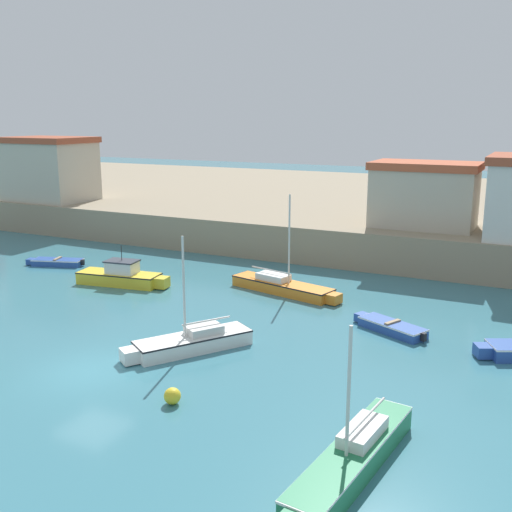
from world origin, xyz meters
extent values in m
plane|color=teal|center=(0.00, 0.00, 0.00)|extent=(200.00, 200.00, 0.00)
cube|color=gray|center=(0.00, 39.54, 1.25)|extent=(120.00, 40.00, 2.50)
cube|color=yellow|center=(-6.92, 10.37, 0.36)|extent=(5.09, 2.24, 0.72)
cube|color=yellow|center=(-4.14, 10.79, 0.36)|extent=(0.80, 0.93, 0.61)
cube|color=black|center=(-6.92, 10.37, 0.68)|extent=(5.14, 2.26, 0.07)
cube|color=silver|center=(-6.67, 10.41, 1.06)|extent=(1.87, 1.39, 0.68)
cube|color=#2D333D|center=(-6.67, 10.41, 1.44)|extent=(2.03, 1.49, 0.08)
cylinder|color=black|center=(-6.67, 10.41, 1.93)|extent=(0.04, 0.04, 0.90)
cube|color=white|center=(2.48, 3.63, 0.32)|extent=(3.95, 4.95, 0.64)
cube|color=white|center=(0.92, 1.28, 0.32)|extent=(1.01, 0.97, 0.55)
cube|color=black|center=(2.48, 3.63, 0.60)|extent=(3.99, 5.00, 0.07)
cylinder|color=silver|center=(2.27, 3.32, 2.82)|extent=(0.10, 0.10, 4.35)
cylinder|color=silver|center=(2.82, 4.15, 1.19)|extent=(1.31, 1.91, 0.08)
cube|color=silver|center=(2.75, 4.04, 0.82)|extent=(1.66, 1.80, 0.36)
cube|color=#284C9E|center=(9.56, 9.50, 0.23)|extent=(3.38, 2.39, 0.46)
cube|color=#284C9E|center=(7.89, 10.30, 0.23)|extent=(0.72, 0.77, 0.39)
cube|color=white|center=(9.56, 9.50, 0.42)|extent=(3.41, 2.42, 0.07)
cube|color=#997F5B|center=(9.56, 9.50, 0.50)|extent=(0.59, 0.95, 0.08)
cube|color=black|center=(11.12, 8.76, 0.28)|extent=(0.27, 0.27, 0.36)
cube|color=#237A4C|center=(11.26, -2.04, 0.37)|extent=(1.93, 6.48, 0.74)
cube|color=white|center=(11.26, -2.04, 0.70)|extent=(1.95, 6.54, 0.07)
cylinder|color=silver|center=(11.20, -2.51, 2.60)|extent=(0.10, 0.10, 3.73)
cylinder|color=silver|center=(11.35, -1.25, 1.29)|extent=(0.41, 2.86, 0.08)
cube|color=silver|center=(11.33, -1.40, 0.92)|extent=(1.06, 2.00, 0.36)
cube|color=orange|center=(2.40, 13.13, 0.31)|extent=(6.40, 2.81, 0.62)
cube|color=orange|center=(5.75, 12.34, 0.31)|extent=(0.80, 0.91, 0.52)
cube|color=black|center=(2.40, 13.13, 0.58)|extent=(6.47, 2.84, 0.07)
cylinder|color=silver|center=(2.86, 13.02, 3.11)|extent=(0.10, 0.10, 4.99)
cylinder|color=silver|center=(1.64, 13.31, 1.17)|extent=(2.75, 0.72, 0.08)
cube|color=silver|center=(1.79, 13.27, 0.80)|extent=(2.05, 1.40, 0.36)
cube|color=#284C9E|center=(13.63, 8.20, 0.29)|extent=(0.87, 0.93, 0.49)
cube|color=#284C9E|center=(-13.58, 12.28, 0.22)|extent=(3.44, 2.09, 0.43)
cube|color=#284C9E|center=(-15.37, 11.69, 0.22)|extent=(0.67, 0.74, 0.37)
cube|color=white|center=(-13.58, 12.28, 0.39)|extent=(3.48, 2.11, 0.07)
cube|color=#997F5B|center=(-13.58, 12.28, 0.47)|extent=(0.49, 0.97, 0.08)
cube|color=black|center=(-11.92, 12.82, 0.27)|extent=(0.25, 0.25, 0.36)
sphere|color=yellow|center=(4.45, -0.90, 0.30)|extent=(0.59, 0.59, 0.59)
cube|color=#BCB29E|center=(-24.00, 22.56, 4.99)|extent=(7.03, 5.15, 4.98)
cube|color=#9E472D|center=(-24.00, 22.56, 7.74)|extent=(7.39, 5.41, 0.50)
cube|color=#BCB29E|center=(8.00, 23.78, 4.40)|extent=(6.56, 4.24, 3.80)
cube|color=#B25133|center=(8.00, 23.78, 6.55)|extent=(6.89, 4.45, 0.50)
cylinder|color=black|center=(-30.53, 22.92, 2.90)|extent=(0.84, 0.44, 0.80)
camera|label=1|loc=(15.44, -16.68, 9.72)|focal=42.00mm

